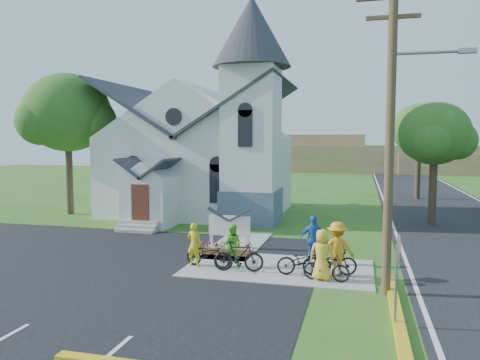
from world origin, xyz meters
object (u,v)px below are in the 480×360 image
(cyclist_1, at_px, (232,245))
(bike_1, at_px, (239,256))
(bike_0, at_px, (208,254))
(bike_2, at_px, (304,261))
(cyclist_4, at_px, (322,255))
(bike_3, at_px, (326,267))
(church_sign, at_px, (229,226))
(stop_sign, at_px, (398,261))
(utility_pole, at_px, (392,123))
(bike_4, at_px, (330,261))
(cyclist_0, at_px, (194,244))
(cyclist_2, at_px, (314,240))
(cyclist_3, at_px, (337,249))

(cyclist_1, xyz_separation_m, bike_1, (0.45, -0.71, -0.25))
(bike_0, distance_m, bike_2, 3.68)
(cyclist_4, bearing_deg, bike_3, 151.00)
(cyclist_1, height_order, bike_1, cyclist_1)
(church_sign, height_order, bike_1, church_sign)
(bike_3, height_order, cyclist_4, cyclist_4)
(stop_sign, xyz_separation_m, cyclist_1, (-5.73, 4.55, -0.93))
(utility_pole, bearing_deg, bike_4, 142.16)
(bike_1, distance_m, cyclist_4, 3.09)
(bike_0, distance_m, bike_3, 4.57)
(bike_1, bearing_deg, church_sign, 12.83)
(cyclist_0, xyz_separation_m, bike_3, (5.08, -0.76, -0.36))
(utility_pole, distance_m, bike_4, 5.42)
(cyclist_2, xyz_separation_m, bike_2, (-0.18, -1.64, -0.44))
(bike_0, xyz_separation_m, cyclist_2, (3.86, 1.47, 0.47))
(cyclist_0, bearing_deg, bike_0, -173.39)
(cyclist_3, bearing_deg, bike_1, -5.18)
(stop_sign, relative_size, bike_0, 1.34)
(stop_sign, relative_size, bike_2, 1.28)
(bike_0, relative_size, bike_1, 1.00)
(bike_1, height_order, bike_3, bike_1)
(cyclist_2, relative_size, bike_2, 0.98)
(bike_1, bearing_deg, cyclist_1, 24.56)
(cyclist_1, relative_size, cyclist_2, 0.85)
(cyclist_0, height_order, cyclist_4, cyclist_4)
(bike_2, height_order, bike_4, bike_4)
(cyclist_4, height_order, bike_4, cyclist_4)
(bike_0, distance_m, cyclist_3, 4.86)
(utility_pole, height_order, cyclist_4, utility_pole)
(stop_sign, bearing_deg, cyclist_3, 112.85)
(cyclist_0, bearing_deg, cyclist_4, -177.74)
(bike_0, xyz_separation_m, cyclist_3, (4.83, -0.04, 0.49))
(cyclist_1, bearing_deg, church_sign, -77.68)
(bike_2, xyz_separation_m, bike_3, (0.83, -0.55, -0.03))
(bike_0, xyz_separation_m, cyclist_4, (4.35, -0.63, 0.41))
(bike_0, distance_m, cyclist_1, 0.98)
(bike_4, bearing_deg, church_sign, 43.02)
(church_sign, distance_m, bike_2, 5.09)
(bike_3, xyz_separation_m, cyclist_4, (-0.16, 0.10, 0.41))
(cyclist_2, xyz_separation_m, cyclist_4, (0.49, -2.09, -0.06))
(church_sign, xyz_separation_m, bike_4, (4.64, -3.21, -0.47))
(bike_2, bearing_deg, cyclist_0, 75.65)
(bike_2, distance_m, cyclist_4, 0.90)
(cyclist_4, bearing_deg, cyclist_2, -73.85)
(church_sign, distance_m, stop_sign, 9.97)
(utility_pole, xyz_separation_m, bike_3, (-1.99, 0.74, -4.87))
(bike_3, relative_size, bike_4, 0.83)
(bike_2, bearing_deg, cyclist_1, 67.34)
(utility_pole, height_order, bike_2, utility_pole)
(cyclist_0, bearing_deg, bike_2, -172.89)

